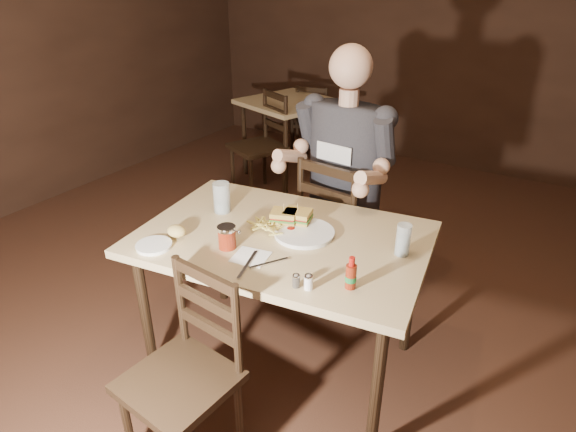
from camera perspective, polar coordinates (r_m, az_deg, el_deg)
The scene contains 24 objects.
room_shell at distance 1.93m, azimuth -0.48°, elevation 12.82°, with size 7.00×7.00×7.00m.
main_table at distance 2.29m, azimuth -0.66°, elevation -3.87°, with size 1.44×1.06×0.77m.
bg_table at distance 4.77m, azimuth 0.15°, elevation 12.50°, with size 1.01×1.01×0.77m.
chair_far at distance 2.95m, azimuth 6.47°, elevation -1.47°, with size 0.44×0.48×0.95m, color black, non-canonical shape.
chair_near at distance 2.05m, azimuth -12.82°, elevation -18.58°, with size 0.40×0.43×0.86m, color black, non-canonical shape.
bg_chair_far at distance 5.30m, azimuth 3.31°, elevation 10.98°, with size 0.38×0.42×0.83m, color black, non-canonical shape.
bg_chair_near at distance 4.39m, azimuth -3.64°, elevation 8.20°, with size 0.43×0.47×0.93m, color black, non-canonical shape.
diner at distance 2.69m, azimuth 6.44°, elevation 8.33°, with size 0.61×0.48×1.06m, color #2E2D32, non-canonical shape.
dinner_plate at distance 2.25m, azimuth 1.90°, elevation -2.09°, with size 0.28×0.28×0.02m, color white.
sandwich_left at distance 2.32m, azimuth 1.14°, elevation 0.46°, with size 0.13×0.10×0.11m, color #D1B052, non-canonical shape.
sandwich_right at distance 2.31m, azimuth -0.50°, elevation 0.39°, with size 0.12×0.10×0.10m, color #D1B052, non-canonical shape.
fries_pile at distance 2.28m, azimuth -2.48°, elevation -1.01°, with size 0.23×0.16×0.04m, color #E9D860, non-canonical shape.
ketchup_dollop at distance 2.27m, azimuth 0.35°, elevation -1.46°, with size 0.04×0.04×0.01m, color maroon.
glass_left at distance 2.47m, azimuth -7.87°, elevation 2.19°, with size 0.08×0.08×0.16m, color silver.
glass_right at distance 2.13m, azimuth 13.49°, elevation -2.76°, with size 0.06×0.06×0.14m, color silver.
hot_sauce at distance 1.88m, azimuth 7.49°, elevation -6.68°, with size 0.04×0.04×0.14m, color maroon, non-canonical shape.
salt_shaker at distance 1.88m, azimuth 2.45°, elevation -7.81°, with size 0.04×0.04×0.06m, color white, non-canonical shape.
pepper_shaker at distance 1.89m, azimuth 0.97°, elevation -7.67°, with size 0.03×0.03×0.06m, color #38332D, non-canonical shape.
syrup_dispenser at distance 2.15m, azimuth -7.25°, elevation -2.49°, with size 0.08×0.08×0.11m, color maroon, non-canonical shape.
napkin at distance 2.09m, azimuth -4.44°, elevation -4.84°, with size 0.15×0.14×0.00m, color white.
knife at distance 2.04m, azimuth -4.82°, elevation -5.72°, with size 0.01×0.22×0.01m, color silver.
fork at distance 2.04m, azimuth -2.28°, elevation -5.59°, with size 0.01×0.18×0.01m, color silver.
side_plate at distance 2.24m, azimuth -15.60°, elevation -3.47°, with size 0.16×0.16×0.01m, color white.
bread_roll at distance 2.27m, azimuth -13.07°, elevation -1.74°, with size 0.09×0.08×0.05m, color tan.
Camera 1 is at (0.99, -1.59, 1.87)m, focal length 30.00 mm.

